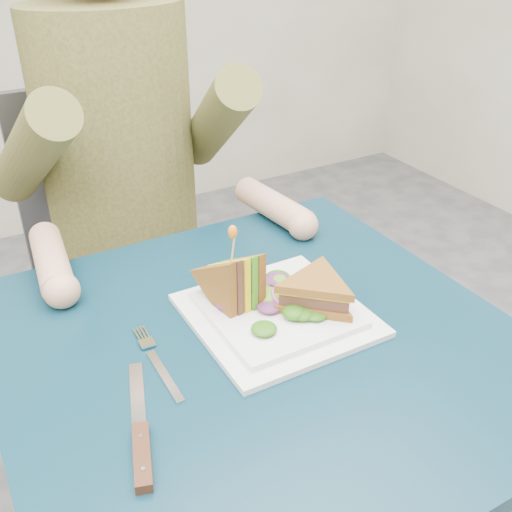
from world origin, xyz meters
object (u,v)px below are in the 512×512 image
plate (277,313)px  knife (141,444)px  table (260,380)px  diner (116,112)px  chair (120,244)px  fork (158,364)px  sandwich_upright (234,284)px  sandwich_flat (316,292)px

plate → knife: (-0.28, -0.14, -0.00)m
table → diner: 0.67m
chair → fork: 0.75m
knife → sandwich_upright: bearing=40.1°
diner → fork: bearing=-104.6°
chair → fork: (-0.15, -0.70, 0.19)m
plate → fork: 0.21m
knife → fork: bearing=61.0°
sandwich_flat → fork: bearing=177.6°
plate → fork: plate is taller
diner → table: bearing=-90.0°
plate → sandwich_upright: bearing=139.3°
sandwich_upright → fork: size_ratio=0.80×
chair → plate: chair is taller
sandwich_flat → table: bearing=-174.1°
sandwich_upright → knife: bearing=-139.9°
fork → knife: 0.15m
table → chair: (0.00, 0.73, -0.11)m
chair → plate: 0.72m
chair → fork: chair is taller
diner → sandwich_flat: 0.63m
sandwich_flat → fork: 0.26m
sandwich_flat → knife: 0.35m
chair → diner: size_ratio=1.25×
table → chair: 0.73m
table → diner: size_ratio=1.01×
table → sandwich_flat: 0.16m
fork → table: bearing=-8.1°
sandwich_upright → knife: size_ratio=0.66×
sandwich_flat → diner: bearing=100.0°
chair → knife: bearing=-105.2°
plate → fork: size_ratio=1.45×
chair → knife: size_ratio=4.28×
plate → sandwich_flat: sandwich_flat is taller
chair → sandwich_upright: size_ratio=6.47×
plate → sandwich_upright: 0.08m
sandwich_upright → fork: sandwich_upright is taller
plate → sandwich_flat: bearing=-24.4°
sandwich_upright → table: bearing=-89.2°
table → sandwich_flat: bearing=5.9°
chair → diner: 0.39m
chair → diner: diner is taller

